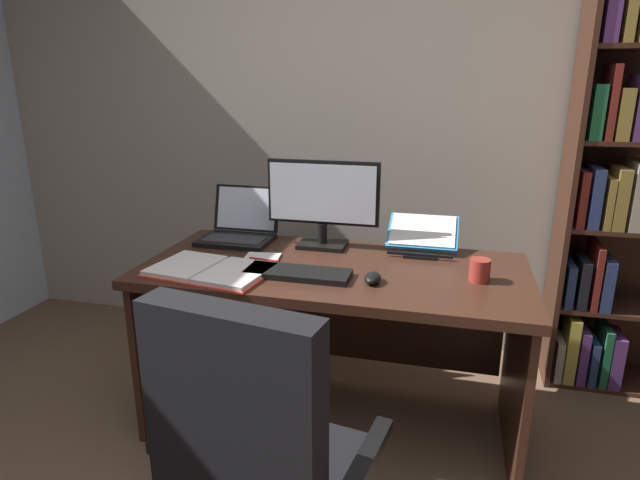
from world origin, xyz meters
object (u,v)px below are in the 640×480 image
(open_binder, at_px, (210,270))
(pen, at_px, (264,259))
(desk, at_px, (337,304))
(laptop, at_px, (239,229))
(monitor, at_px, (323,203))
(coffee_mug, at_px, (480,270))
(keyboard, at_px, (298,273))
(computer_mouse, at_px, (373,278))
(notepad, at_px, (260,261))
(bookshelf, at_px, (632,191))
(reading_stand_with_book, at_px, (422,235))

(open_binder, bearing_deg, pen, 53.28)
(desk, relative_size, laptop, 4.74)
(monitor, distance_m, coffee_mug, 0.77)
(desk, height_order, open_binder, open_binder)
(monitor, relative_size, pen, 3.73)
(desk, xyz_separation_m, monitor, (-0.11, 0.18, 0.42))
(keyboard, height_order, computer_mouse, computer_mouse)
(desk, relative_size, keyboard, 3.81)
(laptop, distance_m, coffee_mug, 1.16)
(laptop, xyz_separation_m, notepad, (0.21, -0.29, -0.05))
(bookshelf, height_order, computer_mouse, bookshelf)
(keyboard, distance_m, reading_stand_with_book, 0.66)
(open_binder, bearing_deg, reading_stand_with_book, 40.67)
(computer_mouse, distance_m, pen, 0.50)
(monitor, distance_m, pen, 0.39)
(keyboard, bearing_deg, bookshelf, 31.57)
(monitor, xyz_separation_m, coffee_mug, (0.70, -0.29, -0.16))
(reading_stand_with_book, bearing_deg, computer_mouse, -108.13)
(computer_mouse, height_order, open_binder, computer_mouse)
(keyboard, distance_m, coffee_mug, 0.71)
(reading_stand_with_book, relative_size, notepad, 1.51)
(reading_stand_with_book, bearing_deg, laptop, -176.30)
(keyboard, relative_size, computer_mouse, 4.04)
(keyboard, bearing_deg, notepad, 149.85)
(desk, height_order, reading_stand_with_book, reading_stand_with_book)
(reading_stand_with_book, distance_m, pen, 0.73)
(pen, distance_m, coffee_mug, 0.88)
(keyboard, height_order, pen, keyboard)
(open_binder, bearing_deg, laptop, 106.07)
(laptop, xyz_separation_m, computer_mouse, (0.72, -0.41, -0.03))
(computer_mouse, distance_m, open_binder, 0.66)
(monitor, distance_m, open_binder, 0.61)
(pen, bearing_deg, bookshelf, 25.00)
(notepad, bearing_deg, coffee_mug, 0.07)
(laptop, bearing_deg, computer_mouse, -29.82)
(bookshelf, relative_size, monitor, 3.95)
(desk, bearing_deg, notepad, -161.08)
(bookshelf, distance_m, computer_mouse, 1.41)
(computer_mouse, relative_size, pen, 0.74)
(pen, bearing_deg, monitor, 56.89)
(laptop, relative_size, open_binder, 0.65)
(reading_stand_with_book, distance_m, notepad, 0.75)
(laptop, xyz_separation_m, open_binder, (0.07, -0.46, -0.04))
(desk, bearing_deg, coffee_mug, -10.47)
(laptop, bearing_deg, notepad, -53.83)
(desk, distance_m, pen, 0.39)
(pen, bearing_deg, desk, 20.08)
(coffee_mug, bearing_deg, keyboard, -170.13)
(keyboard, bearing_deg, reading_stand_with_book, 45.99)
(reading_stand_with_book, bearing_deg, keyboard, -134.01)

